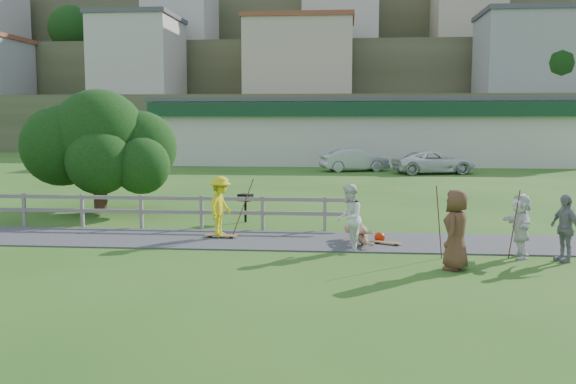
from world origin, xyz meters
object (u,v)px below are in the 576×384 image
object	(u,v)px
tree	(100,166)
bbq	(245,208)
spectator_c	(456,230)
car_white	(434,163)
spectator_b	(565,228)
spectator_d	(521,226)
spectator_a	(349,218)
skater_fallen	(359,233)
skater_rider	(221,209)
car_silver	(355,160)

from	to	relation	value
tree	bbq	size ratio (longest dim) A/B	5.96
spectator_c	car_white	xyz separation A→B (m)	(3.04, 26.76, -0.23)
spectator_b	car_white	xyz separation A→B (m)	(0.18, 25.63, -0.13)
spectator_d	bbq	distance (m)	9.37
spectator_a	skater_fallen	bearing A→B (deg)	167.89
tree	bbq	xyz separation A→B (m)	(5.90, -1.88, -1.28)
skater_fallen	skater_rider	bearing A→B (deg)	154.89
skater_fallen	bbq	bearing A→B (deg)	118.51
spectator_a	spectator_c	bearing A→B (deg)	58.60
skater_fallen	spectator_b	world-z (taller)	spectator_b
spectator_b	spectator_c	size ratio (longest dim) A/B	0.89
skater_fallen	spectator_d	world-z (taller)	spectator_d
spectator_d	bbq	bearing A→B (deg)	-126.35
spectator_b	spectator_c	bearing A→B (deg)	-88.59
skater_rider	spectator_d	world-z (taller)	skater_rider
skater_rider	spectator_d	size ratio (longest dim) A/B	1.07
spectator_d	bbq	xyz separation A→B (m)	(-7.94, 4.97, -0.34)
car_white	bbq	size ratio (longest dim) A/B	5.34
skater_rider	car_silver	xyz separation A→B (m)	(4.28, 24.88, -0.14)
spectator_d	car_silver	bearing A→B (deg)	-175.97
skater_fallen	spectator_b	distance (m)	5.38
spectator_a	spectator_c	distance (m)	3.19
spectator_c	tree	distance (m)	14.60
skater_rider	spectator_d	bearing A→B (deg)	-90.26
spectator_a	tree	size ratio (longest dim) A/B	0.31
car_white	tree	bearing A→B (deg)	127.26
car_silver	spectator_d	bearing A→B (deg)	171.17
bbq	car_white	bearing A→B (deg)	86.43
car_white	skater_rider	bearing A→B (deg)	144.65
spectator_c	spectator_a	bearing A→B (deg)	-103.61
car_silver	spectator_b	bearing A→B (deg)	173.07
bbq	spectator_b	bearing A→B (deg)	-10.35
spectator_b	spectator_a	bearing A→B (deg)	-118.82
spectator_a	car_white	xyz separation A→B (m)	(5.56, 24.80, -0.18)
skater_rider	skater_fallen	size ratio (longest dim) A/B	1.00
skater_fallen	spectator_a	xyz separation A→B (m)	(-0.30, -0.89, 0.59)
skater_fallen	bbq	world-z (taller)	bbq
car_white	bbq	bearing A→B (deg)	142.27
car_white	car_silver	bearing A→B (deg)	60.31
skater_rider	spectator_a	world-z (taller)	spectator_a
skater_rider	skater_fallen	bearing A→B (deg)	-84.44
spectator_b	car_silver	bearing A→B (deg)	170.18
skater_rider	spectator_d	xyz separation A→B (m)	(8.19, -1.85, -0.05)
spectator_a	spectator_b	xyz separation A→B (m)	(5.37, -0.83, -0.06)
spectator_b	car_silver	xyz separation A→B (m)	(-4.89, 27.10, -0.10)
skater_rider	spectator_c	bearing A→B (deg)	-105.43
spectator_a	spectator_c	world-z (taller)	spectator_c
car_silver	tree	bearing A→B (deg)	136.31
spectator_b	skater_fallen	bearing A→B (deg)	-128.81
skater_fallen	tree	xyz separation A→B (m)	(-9.74, 5.49, 1.45)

